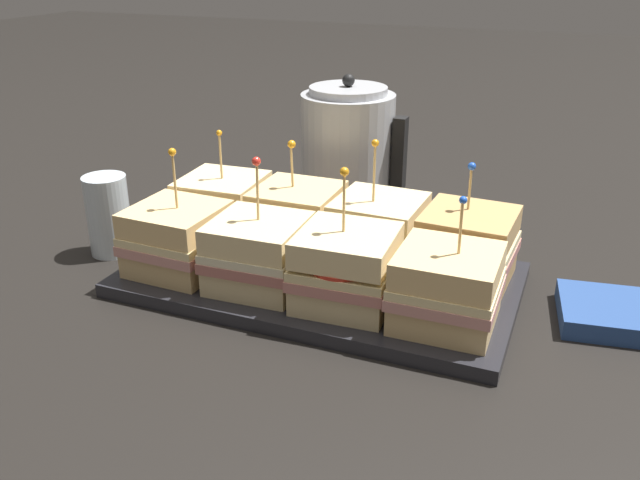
% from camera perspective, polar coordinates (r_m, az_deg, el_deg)
% --- Properties ---
extents(ground_plane, '(6.00, 6.00, 0.00)m').
position_cam_1_polar(ground_plane, '(0.89, 0.00, -3.86)').
color(ground_plane, black).
extents(serving_platter, '(0.50, 0.28, 0.02)m').
position_cam_1_polar(serving_platter, '(0.89, 0.00, -3.35)').
color(serving_platter, '#232328').
rests_on(serving_platter, ground_plane).
extents(sandwich_front_far_left, '(0.12, 0.12, 0.17)m').
position_cam_1_polar(sandwich_front_far_left, '(0.90, -11.89, 0.12)').
color(sandwich_front_far_left, '#DBB77A').
rests_on(sandwich_front_far_left, serving_platter).
extents(sandwich_front_center_left, '(0.12, 0.12, 0.17)m').
position_cam_1_polar(sandwich_front_center_left, '(0.84, -5.17, -1.11)').
color(sandwich_front_center_left, beige).
rests_on(sandwich_front_center_left, serving_platter).
extents(sandwich_front_center_right, '(0.12, 0.12, 0.17)m').
position_cam_1_polar(sandwich_front_center_right, '(0.80, 2.24, -2.41)').
color(sandwich_front_center_right, beige).
rests_on(sandwich_front_center_right, serving_platter).
extents(sandwich_front_far_right, '(0.12, 0.12, 0.15)m').
position_cam_1_polar(sandwich_front_far_right, '(0.77, 10.63, -3.98)').
color(sandwich_front_far_right, '#DBB77A').
rests_on(sandwich_front_far_right, serving_platter).
extents(sandwich_back_far_left, '(0.12, 0.12, 0.16)m').
position_cam_1_polar(sandwich_back_far_left, '(0.99, -8.16, 2.69)').
color(sandwich_back_far_left, beige).
rests_on(sandwich_back_far_left, serving_platter).
extents(sandwich_back_center_left, '(0.12, 0.12, 0.16)m').
position_cam_1_polar(sandwich_back_center_left, '(0.94, -1.91, 1.77)').
color(sandwich_back_center_left, '#DBB77A').
rests_on(sandwich_back_center_left, serving_platter).
extents(sandwich_back_center_right, '(0.12, 0.12, 0.17)m').
position_cam_1_polar(sandwich_back_center_right, '(0.90, 4.93, 0.70)').
color(sandwich_back_center_right, beige).
rests_on(sandwich_back_center_right, serving_platter).
extents(sandwich_back_far_right, '(0.12, 0.12, 0.15)m').
position_cam_1_polar(sandwich_back_far_right, '(0.87, 12.29, -0.54)').
color(sandwich_back_far_right, tan).
rests_on(sandwich_back_far_right, serving_platter).
extents(kettle_steel, '(0.17, 0.15, 0.23)m').
position_cam_1_polar(kettle_steel, '(1.12, 2.36, 7.53)').
color(kettle_steel, '#B7BABF').
rests_on(kettle_steel, ground_plane).
extents(drinking_glass, '(0.06, 0.06, 0.12)m').
position_cam_1_polar(drinking_glass, '(1.01, -17.39, 2.01)').
color(drinking_glass, silver).
rests_on(drinking_glass, ground_plane).
extents(napkin_stack, '(0.13, 0.13, 0.02)m').
position_cam_1_polar(napkin_stack, '(0.88, 23.07, -5.68)').
color(napkin_stack, navy).
rests_on(napkin_stack, ground_plane).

